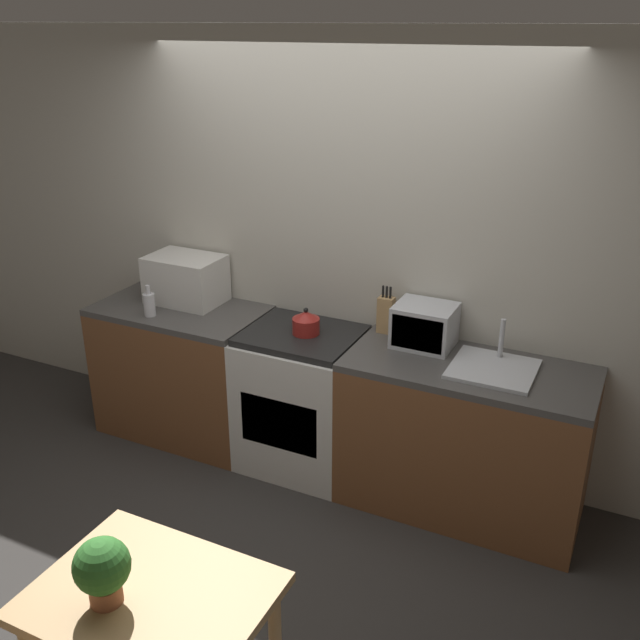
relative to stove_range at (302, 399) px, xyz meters
The scene contains 13 objects.
ground_plane 0.89m from the stove_range, 80.88° to the right, with size 16.00×16.00×0.00m, color #33302D.
wall_back 0.93m from the stove_range, 70.44° to the left, with size 10.00×0.06×2.60m.
counter_left_run 0.90m from the stove_range, behind, with size 1.10×0.62×0.90m.
counter_right_run 1.02m from the stove_range, ahead, with size 1.34×0.62×0.90m.
stove_range is the anchor object (origin of this frame).
kettle 0.52m from the stove_range, ahead, with size 0.16×0.16×0.16m.
microwave 1.10m from the stove_range, behind, with size 0.48×0.33×0.31m.
bottle 1.13m from the stove_range, 169.51° to the right, with size 0.07×0.07×0.20m.
knife_block 0.75m from the stove_range, 27.15° to the left, with size 0.09×0.07×0.29m.
toaster_oven 0.92m from the stove_range, 11.94° to the left, with size 0.33×0.28×0.24m.
sink_basin 1.23m from the stove_range, ahead, with size 0.44×0.42×0.24m.
dining_table 2.01m from the stove_range, 78.28° to the right, with size 0.83×0.63×0.76m.
potted_plant 2.12m from the stove_range, 81.77° to the right, with size 0.20×0.20×0.26m.
Camera 1 is at (1.67, -2.67, 2.62)m, focal length 40.00 mm.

